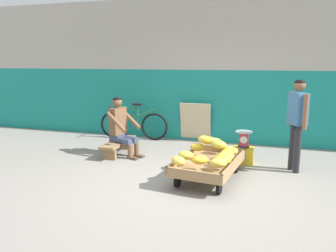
# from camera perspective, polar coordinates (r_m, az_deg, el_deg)

# --- Properties ---
(ground_plane) EXTENTS (80.00, 80.00, 0.00)m
(ground_plane) POSITION_cam_1_polar(r_m,az_deg,el_deg) (4.95, 2.59, -10.44)
(ground_plane) COLOR gray
(back_wall) EXTENTS (16.00, 0.30, 3.21)m
(back_wall) POSITION_cam_1_polar(r_m,az_deg,el_deg) (7.58, 8.60, 9.42)
(back_wall) COLOR #19847A
(back_wall) RESTS_ON ground
(banana_cart) EXTENTS (1.02, 1.54, 0.36)m
(banana_cart) POSITION_cam_1_polar(r_m,az_deg,el_deg) (5.21, 7.08, -6.61)
(banana_cart) COLOR #99754C
(banana_cart) RESTS_ON ground
(banana_pile) EXTENTS (0.93, 1.36, 0.26)m
(banana_pile) POSITION_cam_1_polar(r_m,az_deg,el_deg) (5.15, 7.43, -4.27)
(banana_pile) COLOR yellow
(banana_pile) RESTS_ON banana_cart
(low_bench) EXTENTS (0.31, 1.10, 0.27)m
(low_bench) POSITION_cam_1_polar(r_m,az_deg,el_deg) (6.61, -8.54, -3.15)
(low_bench) COLOR olive
(low_bench) RESTS_ON ground
(vendor_seated) EXTENTS (0.73, 0.60, 1.14)m
(vendor_seated) POSITION_cam_1_polar(r_m,az_deg,el_deg) (6.47, -8.08, -0.11)
(vendor_seated) COLOR brown
(vendor_seated) RESTS_ON ground
(plastic_crate) EXTENTS (0.36, 0.28, 0.30)m
(plastic_crate) POSITION_cam_1_polar(r_m,az_deg,el_deg) (6.13, 12.83, -4.96)
(plastic_crate) COLOR gold
(plastic_crate) RESTS_ON ground
(weighing_scale) EXTENTS (0.30, 0.30, 0.29)m
(weighing_scale) POSITION_cam_1_polar(r_m,az_deg,el_deg) (6.05, 12.95, -2.20)
(weighing_scale) COLOR #28282D
(weighing_scale) RESTS_ON plastic_crate
(bicycle_near_left) EXTENTS (1.66, 0.48, 0.86)m
(bicycle_near_left) POSITION_cam_1_polar(r_m,az_deg,el_deg) (7.81, -5.99, 0.28)
(bicycle_near_left) COLOR black
(bicycle_near_left) RESTS_ON ground
(sign_board) EXTENTS (0.70, 0.20, 0.89)m
(sign_board) POSITION_cam_1_polar(r_m,az_deg,el_deg) (7.58, 4.75, 0.64)
(sign_board) COLOR #C6B289
(sign_board) RESTS_ON ground
(customer_adult) EXTENTS (0.33, 0.44, 1.53)m
(customer_adult) POSITION_cam_1_polar(r_m,az_deg,el_deg) (5.78, 21.43, 1.73)
(customer_adult) COLOR #232328
(customer_adult) RESTS_ON ground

